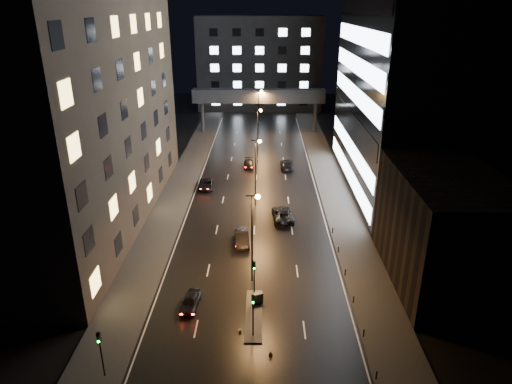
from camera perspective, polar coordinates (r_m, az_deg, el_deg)
ground at (r=79.01m, az=0.08°, el=1.87°), size 160.00×160.00×0.00m
sidewalk_left at (r=75.55m, az=-9.50°, el=0.62°), size 5.00×110.00×0.15m
sidewalk_right at (r=75.19m, az=9.59°, el=0.51°), size 5.00×110.00×0.15m
building_left at (r=63.08m, az=-21.70°, el=13.86°), size 15.00×48.00×40.00m
building_right_low at (r=51.73m, az=22.33°, el=-4.23°), size 10.00×18.00×12.00m
building_right_glass at (r=74.13m, az=20.69°, el=17.02°), size 20.00×36.00×45.00m
building_far at (r=132.86m, az=0.48°, el=15.83°), size 34.00×14.00×25.00m
skybridge at (r=105.78m, az=0.34°, el=11.85°), size 30.00×3.00×10.00m
median_island at (r=45.39m, az=-0.28°, el=-15.12°), size 1.60×8.00×0.15m
traffic_signal_near at (r=45.69m, az=-0.22°, el=-10.21°), size 0.28×0.34×4.40m
traffic_signal_far at (r=41.17m, az=-0.38°, el=-14.34°), size 0.28×0.34×4.40m
traffic_signal_corner at (r=39.44m, az=-18.88°, el=-17.97°), size 0.28×0.34×4.40m
bollard_row at (r=49.65m, az=11.57°, el=-11.43°), size 0.12×25.12×0.90m
streetlight_near at (r=47.05m, az=-0.31°, el=-4.40°), size 1.45×0.50×10.15m
streetlight_mid_a at (r=65.52m, az=0.07°, el=3.51°), size 1.45×0.50×10.15m
streetlight_mid_b at (r=84.69m, az=0.28°, el=7.90°), size 1.45×0.50×10.15m
streetlight_far at (r=104.17m, az=0.41°, el=10.66°), size 1.45×0.50×10.15m
car_away_a at (r=46.57m, az=-8.20°, el=-13.39°), size 1.88×3.98×1.31m
car_away_b at (r=57.13m, az=-1.79°, el=-5.72°), size 2.18×5.00×1.60m
car_away_c at (r=74.36m, az=-6.30°, el=0.94°), size 2.47×4.97×1.36m
car_away_d at (r=83.66m, az=-0.89°, el=3.53°), size 1.98×4.53×1.29m
car_toward_a at (r=63.29m, az=3.34°, el=-2.79°), size 3.16×6.03×1.62m
car_toward_b at (r=83.27m, az=3.86°, el=3.51°), size 2.32×5.62×1.63m
utility_cabinet at (r=46.46m, az=0.27°, el=-13.12°), size 1.02×0.78×1.15m
cone_a at (r=43.33m, az=-2.00°, el=-16.90°), size 0.42×0.42×0.56m
cone_b at (r=41.13m, az=1.83°, el=-19.50°), size 0.40×0.40×0.52m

